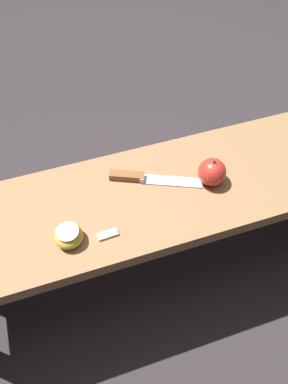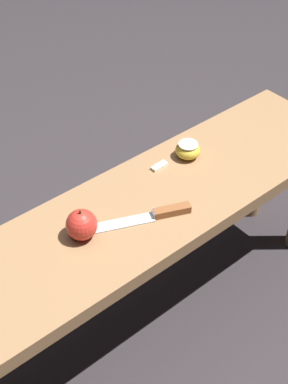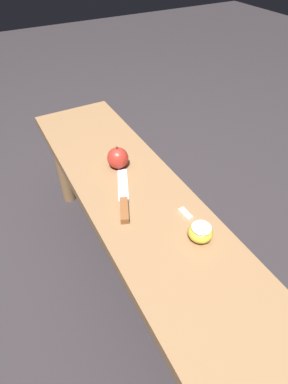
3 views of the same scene
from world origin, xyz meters
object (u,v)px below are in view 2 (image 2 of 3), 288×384
at_px(wooden_bench, 142,231).
at_px(apple_cut, 188,150).
at_px(apple_whole, 82,225).
at_px(knife, 157,214).

relative_size(wooden_bench, apple_cut, 19.29).
relative_size(apple_whole, apple_cut, 1.22).
xyz_separation_m(wooden_bench, knife, (0.00, -0.05, 0.10)).
xyz_separation_m(wooden_bench, apple_whole, (-0.17, 0.01, 0.13)).
bearing_deg(wooden_bench, apple_cut, 18.20).
distance_m(wooden_bench, knife, 0.11).
relative_size(knife, apple_whole, 2.88).
bearing_deg(apple_whole, knife, -19.66).
bearing_deg(knife, apple_cut, -126.92).
height_order(wooden_bench, apple_whole, apple_whole).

